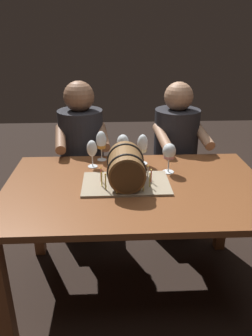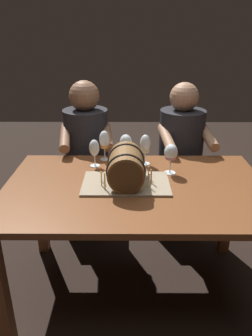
{
  "view_description": "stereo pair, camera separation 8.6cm",
  "coord_description": "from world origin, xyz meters",
  "px_view_note": "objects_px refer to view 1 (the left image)",
  "views": [
    {
      "loc": [
        -0.13,
        -1.61,
        1.55
      ],
      "look_at": [
        -0.05,
        0.02,
        0.84
      ],
      "focal_mm": 34.74,
      "sensor_mm": 36.0,
      "label": 1
    },
    {
      "loc": [
        -0.05,
        -1.61,
        1.55
      ],
      "look_at": [
        -0.05,
        0.02,
        0.84
      ],
      "focal_mm": 34.74,
      "sensor_mm": 36.0,
      "label": 2
    }
  ],
  "objects_px": {
    "wine_glass_empty": "(92,149)",
    "person_seated_left": "(83,168)",
    "person_seated_right": "(174,166)",
    "barrel_cake": "(126,169)",
    "wine_glass_red": "(123,143)",
    "wine_glass_white": "(143,145)",
    "dining_table": "(136,201)",
    "wine_glass_amber": "(101,141)",
    "wine_glass_rose": "(169,153)"
  },
  "relations": [
    {
      "from": "wine_glass_white",
      "to": "person_seated_right",
      "type": "height_order",
      "value": "person_seated_right"
    },
    {
      "from": "person_seated_left",
      "to": "person_seated_right",
      "type": "distance_m",
      "value": 0.71
    },
    {
      "from": "dining_table",
      "to": "wine_glass_amber",
      "type": "height_order",
      "value": "wine_glass_amber"
    },
    {
      "from": "barrel_cake",
      "to": "person_seated_left",
      "type": "relative_size",
      "value": 0.4
    },
    {
      "from": "wine_glass_empty",
      "to": "wine_glass_amber",
      "type": "bearing_deg",
      "value": 63.48
    },
    {
      "from": "barrel_cake",
      "to": "person_seated_right",
      "type": "bearing_deg",
      "value": 58.83
    },
    {
      "from": "person_seated_right",
      "to": "person_seated_left",
      "type": "bearing_deg",
      "value": -180.0
    },
    {
      "from": "wine_glass_white",
      "to": "person_seated_right",
      "type": "relative_size",
      "value": 0.16
    },
    {
      "from": "wine_glass_rose",
      "to": "wine_glass_empty",
      "type": "bearing_deg",
      "value": 167.09
    },
    {
      "from": "barrel_cake",
      "to": "person_seated_right",
      "type": "height_order",
      "value": "person_seated_right"
    },
    {
      "from": "wine_glass_red",
      "to": "person_seated_right",
      "type": "distance_m",
      "value": 0.61
    },
    {
      "from": "wine_glass_empty",
      "to": "person_seated_left",
      "type": "height_order",
      "value": "person_seated_left"
    },
    {
      "from": "wine_glass_red",
      "to": "wine_glass_empty",
      "type": "bearing_deg",
      "value": -154.18
    },
    {
      "from": "wine_glass_white",
      "to": "person_seated_left",
      "type": "height_order",
      "value": "person_seated_left"
    },
    {
      "from": "person_seated_right",
      "to": "wine_glass_white",
      "type": "bearing_deg",
      "value": -127.35
    },
    {
      "from": "barrel_cake",
      "to": "wine_glass_rose",
      "type": "relative_size",
      "value": 2.64
    },
    {
      "from": "wine_glass_amber",
      "to": "person_seated_right",
      "type": "bearing_deg",
      "value": 28.95
    },
    {
      "from": "person_seated_right",
      "to": "barrel_cake",
      "type": "bearing_deg",
      "value": -121.17
    },
    {
      "from": "dining_table",
      "to": "wine_glass_white",
      "type": "bearing_deg",
      "value": 78.33
    },
    {
      "from": "wine_glass_white",
      "to": "dining_table",
      "type": "bearing_deg",
      "value": -101.67
    },
    {
      "from": "wine_glass_empty",
      "to": "person_seated_left",
      "type": "relative_size",
      "value": 0.14
    },
    {
      "from": "barrel_cake",
      "to": "wine_glass_white",
      "type": "distance_m",
      "value": 0.32
    },
    {
      "from": "dining_table",
      "to": "wine_glass_red",
      "type": "relative_size",
      "value": 8.22
    },
    {
      "from": "barrel_cake",
      "to": "dining_table",
      "type": "bearing_deg",
      "value": -15.56
    },
    {
      "from": "dining_table",
      "to": "person_seated_left",
      "type": "distance_m",
      "value": 0.78
    },
    {
      "from": "barrel_cake",
      "to": "wine_glass_red",
      "type": "xyz_separation_m",
      "value": [
        -0.0,
        0.36,
        0.02
      ]
    },
    {
      "from": "wine_glass_empty",
      "to": "person_seated_left",
      "type": "bearing_deg",
      "value": 103.73
    },
    {
      "from": "wine_glass_white",
      "to": "person_seated_left",
      "type": "xyz_separation_m",
      "value": [
        -0.42,
        0.38,
        -0.31
      ]
    },
    {
      "from": "dining_table",
      "to": "wine_glass_amber",
      "type": "bearing_deg",
      "value": 117.03
    },
    {
      "from": "wine_glass_rose",
      "to": "person_seated_right",
      "type": "bearing_deg",
      "value": 74.3
    },
    {
      "from": "wine_glass_red",
      "to": "person_seated_right",
      "type": "relative_size",
      "value": 0.15
    },
    {
      "from": "barrel_cake",
      "to": "wine_glass_empty",
      "type": "bearing_deg",
      "value": 127.17
    },
    {
      "from": "wine_glass_rose",
      "to": "wine_glass_white",
      "type": "distance_m",
      "value": 0.2
    },
    {
      "from": "wine_glass_red",
      "to": "wine_glass_white",
      "type": "height_order",
      "value": "wine_glass_white"
    },
    {
      "from": "wine_glass_empty",
      "to": "person_seated_right",
      "type": "relative_size",
      "value": 0.15
    },
    {
      "from": "person_seated_left",
      "to": "wine_glass_empty",
      "type": "bearing_deg",
      "value": -76.27
    },
    {
      "from": "wine_glass_rose",
      "to": "barrel_cake",
      "type": "bearing_deg",
      "value": -149.42
    },
    {
      "from": "dining_table",
      "to": "wine_glass_amber",
      "type": "distance_m",
      "value": 0.49
    },
    {
      "from": "barrel_cake",
      "to": "wine_glass_rose",
      "type": "xyz_separation_m",
      "value": [
        0.26,
        0.16,
        0.03
      ]
    },
    {
      "from": "wine_glass_empty",
      "to": "person_seated_right",
      "type": "xyz_separation_m",
      "value": [
        0.61,
        0.42,
        -0.31
      ]
    },
    {
      "from": "dining_table",
      "to": "wine_glass_amber",
      "type": "relative_size",
      "value": 7.41
    },
    {
      "from": "barrel_cake",
      "to": "wine_glass_amber",
      "type": "xyz_separation_m",
      "value": [
        -0.14,
        0.37,
        0.03
      ]
    },
    {
      "from": "wine_glass_red",
      "to": "wine_glass_amber",
      "type": "bearing_deg",
      "value": 173.35
    },
    {
      "from": "wine_glass_white",
      "to": "person_seated_right",
      "type": "bearing_deg",
      "value": 52.65
    },
    {
      "from": "dining_table",
      "to": "barrel_cake",
      "type": "distance_m",
      "value": 0.21
    },
    {
      "from": "wine_glass_red",
      "to": "dining_table",
      "type": "bearing_deg",
      "value": -81.15
    },
    {
      "from": "wine_glass_red",
      "to": "wine_glass_amber",
      "type": "height_order",
      "value": "wine_glass_amber"
    },
    {
      "from": "barrel_cake",
      "to": "wine_glass_empty",
      "type": "height_order",
      "value": "barrel_cake"
    },
    {
      "from": "dining_table",
      "to": "wine_glass_red",
      "type": "height_order",
      "value": "wine_glass_red"
    },
    {
      "from": "wine_glass_empty",
      "to": "person_seated_left",
      "type": "distance_m",
      "value": 0.52
    }
  ]
}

